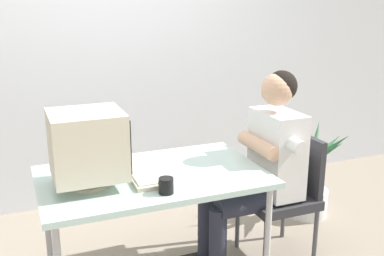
{
  "coord_description": "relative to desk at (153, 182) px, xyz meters",
  "views": [
    {
      "loc": [
        -0.71,
        -2.36,
        1.7
      ],
      "look_at": [
        0.25,
        0.0,
        0.97
      ],
      "focal_mm": 42.72,
      "sensor_mm": 36.0,
      "label": 1
    }
  ],
  "objects": [
    {
      "name": "wall_back",
      "position": [
        0.3,
        1.4,
        0.83
      ],
      "size": [
        8.0,
        0.1,
        3.0
      ],
      "primitive_type": "cube",
      "color": "silver",
      "rests_on": "ground_plane"
    },
    {
      "name": "desk",
      "position": [
        0.0,
        0.0,
        0.0
      ],
      "size": [
        1.28,
        0.8,
        0.72
      ],
      "color": "#B7B7BC",
      "rests_on": "ground_plane"
    },
    {
      "name": "crt_monitor",
      "position": [
        -0.36,
        -0.04,
        0.28
      ],
      "size": [
        0.39,
        0.35,
        0.41
      ],
      "color": "beige",
      "rests_on": "desk"
    },
    {
      "name": "keyboard",
      "position": [
        -0.06,
        -0.01,
        0.07
      ],
      "size": [
        0.19,
        0.45,
        0.03
      ],
      "color": "beige",
      "rests_on": "desk"
    },
    {
      "name": "office_chair",
      "position": [
        0.92,
        0.01,
        -0.2
      ],
      "size": [
        0.44,
        0.44,
        0.84
      ],
      "color": "#4C4C51",
      "rests_on": "ground_plane"
    },
    {
      "name": "person_seated",
      "position": [
        0.73,
        0.01,
        0.02
      ],
      "size": [
        0.74,
        0.58,
        1.27
      ],
      "color": "silver",
      "rests_on": "ground_plane"
    },
    {
      "name": "potted_plant",
      "position": [
        1.43,
        0.43,
        -0.34
      ],
      "size": [
        0.69,
        0.66,
        0.78
      ],
      "color": "silver",
      "rests_on": "ground_plane"
    },
    {
      "name": "desk_mug",
      "position": [
        -0.01,
        -0.28,
        0.09
      ],
      "size": [
        0.08,
        0.09,
        0.08
      ],
      "color": "black",
      "rests_on": "desk"
    }
  ]
}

